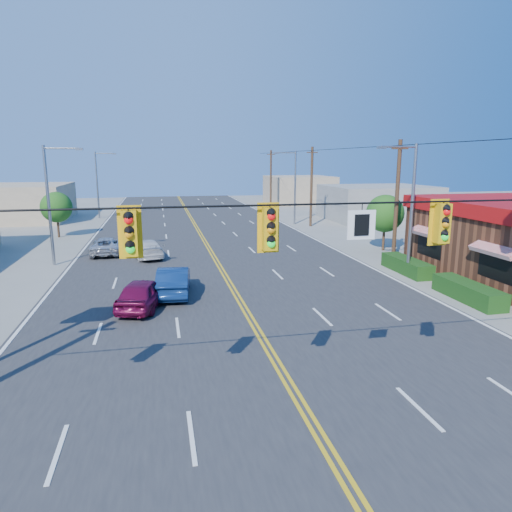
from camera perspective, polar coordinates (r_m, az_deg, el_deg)
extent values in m
plane|color=gray|center=(13.37, 6.90, -20.08)|extent=(160.00, 160.00, 0.00)
cube|color=#2D2D30|center=(31.71, -4.84, -0.91)|extent=(20.00, 120.00, 0.06)
cylinder|color=black|center=(11.40, 7.65, 6.44)|extent=(24.00, 0.05, 0.05)
cube|color=white|center=(11.92, 13.03, 3.81)|extent=(0.75, 0.04, 0.75)
cube|color=#D89E0C|center=(10.83, -15.50, 2.76)|extent=(0.55, 0.34, 1.25)
cube|color=#D89E0C|center=(11.13, 1.73, 3.42)|extent=(0.55, 0.34, 1.25)
cube|color=#D89E0C|center=(13.06, 22.24, 3.81)|extent=(0.55, 0.34, 1.25)
cube|color=#194214|center=(28.17, 21.35, -2.48)|extent=(1.20, 9.00, 0.90)
cylinder|color=gray|center=(28.96, 18.89, 5.23)|extent=(0.20, 0.20, 8.00)
cylinder|color=gray|center=(28.25, 17.46, 12.90)|extent=(2.20, 0.12, 0.12)
cube|color=gray|center=(27.73, 15.42, 12.94)|extent=(0.50, 0.25, 0.15)
cylinder|color=gray|center=(50.98, 4.91, 8.47)|extent=(0.20, 0.20, 8.00)
cylinder|color=gray|center=(50.59, 3.77, 12.76)|extent=(2.20, 0.12, 0.12)
cube|color=gray|center=(50.30, 2.53, 12.73)|extent=(0.50, 0.25, 0.15)
cylinder|color=gray|center=(33.60, -24.47, 5.65)|extent=(0.20, 0.20, 8.00)
cylinder|color=gray|center=(33.25, -23.15, 12.28)|extent=(2.20, 0.12, 0.12)
cube|color=gray|center=(33.07, -21.23, 12.35)|extent=(0.50, 0.25, 0.15)
cylinder|color=gray|center=(59.20, -19.23, 8.33)|extent=(0.20, 0.20, 8.00)
cylinder|color=gray|center=(59.00, -18.40, 12.08)|extent=(2.20, 0.12, 0.12)
cube|color=gray|center=(58.90, -17.31, 12.10)|extent=(0.50, 0.25, 0.15)
cylinder|color=#47301E|center=(32.98, 17.17, 6.44)|extent=(0.28, 0.28, 8.40)
cylinder|color=#47301E|center=(49.44, 6.94, 8.55)|extent=(0.28, 0.28, 8.40)
cylinder|color=#47301E|center=(66.70, 1.87, 9.49)|extent=(0.28, 0.28, 8.40)
cylinder|color=#47301E|center=(37.48, 15.66, 2.27)|extent=(0.20, 0.20, 2.10)
sphere|color=#235B19|center=(37.22, 15.82, 5.14)|extent=(2.94, 2.94, 2.94)
cylinder|color=#47301E|center=(46.02, -23.50, 3.39)|extent=(0.20, 0.20, 2.00)
sphere|color=#235B19|center=(45.82, -23.68, 5.61)|extent=(2.80, 2.80, 2.80)
cube|color=gray|center=(57.11, 14.97, 6.47)|extent=(12.00, 10.00, 4.00)
cube|color=tan|center=(61.07, -27.54, 5.95)|extent=(11.00, 12.00, 4.20)
cube|color=tan|center=(76.34, 5.41, 8.25)|extent=(10.00, 10.00, 4.40)
imported|color=maroon|center=(22.64, -14.00, -4.68)|extent=(2.75, 4.57, 1.46)
imported|color=navy|center=(24.49, -10.24, -3.19)|extent=(2.00, 4.70, 1.51)
imported|color=silver|center=(34.20, -13.59, 0.81)|extent=(2.96, 4.86, 1.32)
imported|color=#BABBC0|center=(36.26, -18.20, 1.14)|extent=(2.20, 4.63, 1.28)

